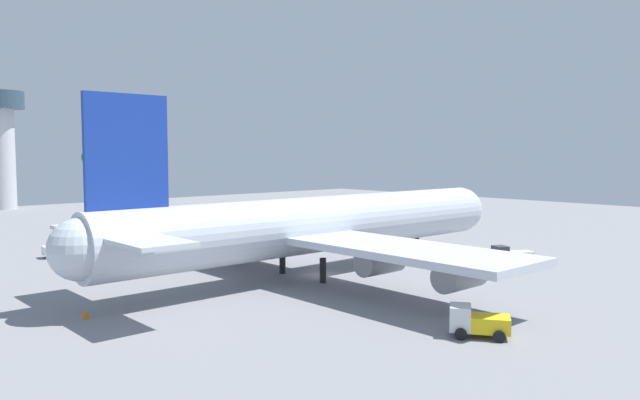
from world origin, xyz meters
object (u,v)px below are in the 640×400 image
at_px(baggage_tug, 477,321).
at_px(pushback_tractor, 511,255).
at_px(cargo_airplane, 319,225).
at_px(safety_cone_nose, 437,244).
at_px(fuel_truck, 63,249).
at_px(safety_cone_tail, 85,313).
at_px(control_tower, 2,137).

xyz_separation_m(baggage_tug, pushback_tractor, (28.70, 14.07, -0.02)).
relative_size(cargo_airplane, pushback_tractor, 11.15).
bearing_deg(pushback_tractor, safety_cone_nose, 71.81).
distance_m(fuel_truck, safety_cone_nose, 51.94).
bearing_deg(safety_cone_nose, safety_cone_tail, -175.44).
height_order(cargo_airplane, fuel_truck, cargo_airplane).
bearing_deg(pushback_tractor, control_tower, 101.51).
relative_size(cargo_airplane, safety_cone_nose, 81.91).
bearing_deg(fuel_truck, safety_cone_tail, -106.41).
xyz_separation_m(cargo_airplane, baggage_tug, (-6.71, -25.05, -4.49)).
distance_m(safety_cone_tail, control_tower, 115.80).
xyz_separation_m(safety_cone_nose, safety_cone_tail, (-53.32, -4.25, 0.05)).
bearing_deg(baggage_tug, pushback_tractor, 26.11).
xyz_separation_m(fuel_truck, control_tower, (14.07, 80.05, 16.66)).
bearing_deg(safety_cone_tail, cargo_airplane, 0.96).
relative_size(safety_cone_nose, control_tower, 0.03).
relative_size(pushback_tractor, safety_cone_tail, 6.46).
relative_size(baggage_tug, pushback_tractor, 0.90).
bearing_deg(control_tower, baggage_tug, -91.57).
distance_m(baggage_tug, fuel_truck, 57.56).
relative_size(fuel_truck, control_tower, 0.17).
bearing_deg(control_tower, cargo_airplane, -88.48).
bearing_deg(fuel_truck, pushback_tractor, -47.48).
height_order(safety_cone_nose, safety_cone_tail, safety_cone_tail).
relative_size(safety_cone_tail, control_tower, 0.03).
bearing_deg(cargo_airplane, baggage_tug, -104.99).
height_order(safety_cone_nose, control_tower, control_tower).
bearing_deg(safety_cone_tail, safety_cone_nose, 4.56).
height_order(fuel_truck, control_tower, control_tower).
bearing_deg(baggage_tug, control_tower, 88.43).
xyz_separation_m(cargo_airplane, fuel_truck, (-17.04, 31.57, -4.58)).
xyz_separation_m(pushback_tractor, control_tower, (-24.96, 122.60, 16.59)).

